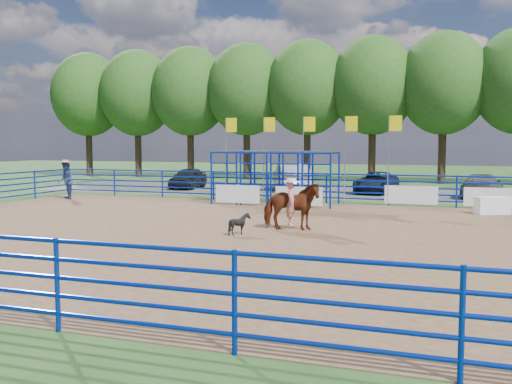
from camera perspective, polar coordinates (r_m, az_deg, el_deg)
ground at (r=18.49m, az=0.48°, el=-4.32°), size 120.00×120.00×0.00m
arena_dirt at (r=18.49m, az=0.48°, el=-4.29°), size 30.00×20.00×0.02m
gravel_strip at (r=34.91m, az=9.46°, el=0.02°), size 40.00×10.00×0.01m
announcer_table at (r=25.56m, az=22.55°, el=-1.26°), size 1.48×1.13×0.72m
horse_and_rider at (r=19.30m, az=3.54°, el=-1.14°), size 2.06×1.18×2.50m
calf at (r=18.35m, az=-1.66°, el=-3.20°), size 0.74×0.68×0.72m
spectator_cowboy at (r=31.44m, az=-18.48°, el=1.16°), size 1.20×1.21×2.03m
car_a at (r=37.22m, az=-6.81°, el=1.41°), size 2.02×4.11×1.35m
car_b at (r=35.57m, az=3.56°, el=1.51°), size 3.64×5.28×1.65m
car_c at (r=34.35m, az=11.94°, el=0.95°), size 2.39×4.64×1.25m
car_d at (r=33.15m, az=21.66°, el=0.60°), size 2.52×4.68×1.29m
perimeter_fence at (r=18.39m, az=0.48°, el=-2.01°), size 30.10×20.10×1.50m
chute_assembly at (r=27.31m, az=2.65°, el=1.35°), size 19.32×2.41×4.20m
treeline at (r=43.92m, az=11.63°, el=10.83°), size 56.40×6.40×11.24m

